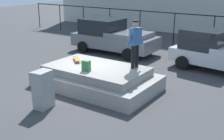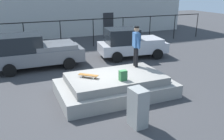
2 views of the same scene
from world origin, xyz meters
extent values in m
plane|color=#38383A|center=(0.00, 0.00, 0.00)|extent=(60.00, 60.00, 0.00)
cube|color=gray|center=(0.45, -0.16, 0.27)|extent=(4.60, 2.71, 0.54)
cube|color=gray|center=(0.45, -0.16, 0.69)|extent=(3.77, 2.22, 0.31)
cylinder|color=black|center=(1.75, 0.65, 1.28)|extent=(0.14, 0.14, 0.88)
cylinder|color=black|center=(1.70, 0.43, 1.28)|extent=(0.14, 0.14, 0.88)
cube|color=#33598C|center=(1.73, 0.54, 2.03)|extent=(0.32, 0.48, 0.63)
cylinder|color=#33598C|center=(1.78, 0.80, 2.02)|extent=(0.16, 0.35, 0.60)
cylinder|color=#33598C|center=(1.67, 0.27, 2.02)|extent=(0.16, 0.35, 0.60)
sphere|color=tan|center=(1.73, 0.54, 2.49)|extent=(0.22, 0.22, 0.22)
cylinder|color=black|center=(1.73, 0.54, 2.59)|extent=(0.25, 0.25, 0.05)
cube|color=brown|center=(-0.64, -0.02, 0.95)|extent=(0.72, 0.67, 0.02)
cylinder|color=silver|center=(-0.77, 0.22, 0.87)|extent=(0.06, 0.06, 0.06)
cylinder|color=silver|center=(-0.90, 0.07, 0.87)|extent=(0.06, 0.06, 0.06)
cylinder|color=silver|center=(-0.39, -0.11, 0.87)|extent=(0.06, 0.06, 0.06)
cylinder|color=silver|center=(-0.52, -0.26, 0.87)|extent=(0.06, 0.06, 0.06)
cube|color=#33723F|center=(0.48, -0.80, 1.04)|extent=(0.29, 0.21, 0.39)
cube|color=slate|center=(-2.01, 4.79, 0.67)|extent=(4.80, 2.01, 0.69)
cube|color=black|center=(-2.85, 4.79, 1.43)|extent=(2.17, 1.84, 0.84)
cube|color=slate|center=(-1.05, 4.80, 1.13)|extent=(2.17, 1.90, 0.24)
cylinder|color=black|center=(-3.50, 5.80, 0.32)|extent=(0.64, 0.22, 0.64)
cylinder|color=black|center=(-3.49, 3.77, 0.32)|extent=(0.64, 0.22, 0.64)
cylinder|color=black|center=(-0.53, 5.82, 0.32)|extent=(0.64, 0.22, 0.64)
cylinder|color=black|center=(-0.52, 3.78, 0.32)|extent=(0.64, 0.22, 0.64)
cube|color=#B7B7BC|center=(3.72, 4.67, 0.62)|extent=(4.34, 2.34, 0.60)
cube|color=black|center=(3.01, 4.76, 1.37)|extent=(2.06, 1.90, 0.89)
cube|color=#B7B7BC|center=(4.55, 4.56, 1.04)|extent=(2.07, 1.96, 0.24)
cylinder|color=black|center=(2.57, 5.76, 0.32)|extent=(0.66, 0.30, 0.64)
cylinder|color=black|center=(2.33, 3.91, 0.32)|extent=(0.66, 0.30, 0.64)
cylinder|color=black|center=(5.12, 5.43, 0.32)|extent=(0.66, 0.30, 0.64)
cylinder|color=black|center=(4.88, 3.58, 0.32)|extent=(0.66, 0.30, 0.64)
cube|color=gray|center=(0.14, -2.61, 0.63)|extent=(0.49, 0.64, 1.26)
cylinder|color=black|center=(-2.40, 8.37, 1.02)|extent=(0.06, 0.06, 2.03)
cylinder|color=black|center=(0.00, 8.37, 1.02)|extent=(0.06, 0.06, 2.03)
cylinder|color=black|center=(2.40, 8.37, 1.02)|extent=(0.06, 0.06, 2.03)
cylinder|color=black|center=(4.80, 8.37, 1.02)|extent=(0.06, 0.06, 2.03)
cylinder|color=black|center=(7.20, 8.37, 1.02)|extent=(0.06, 0.06, 2.03)
cylinder|color=black|center=(9.60, 8.37, 1.02)|extent=(0.06, 0.06, 2.03)
cylinder|color=black|center=(12.00, 8.37, 1.02)|extent=(0.06, 0.06, 2.03)
cube|color=black|center=(0.00, 8.37, 1.99)|extent=(24.00, 0.04, 0.06)
cube|color=#262628|center=(5.17, 12.31, 1.00)|extent=(1.00, 0.06, 2.00)
camera|label=1|loc=(6.92, -8.63, 4.10)|focal=46.95mm
camera|label=2|loc=(-3.22, -8.52, 4.17)|focal=38.94mm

